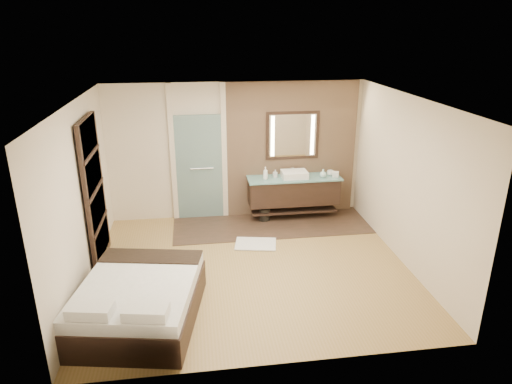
{
  "coord_description": "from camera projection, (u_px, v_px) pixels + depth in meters",
  "views": [
    {
      "loc": [
        -0.85,
        -6.45,
        3.72
      ],
      "look_at": [
        0.15,
        0.6,
        1.08
      ],
      "focal_mm": 32.0,
      "sensor_mm": 36.0,
      "label": 1
    }
  ],
  "objects": [
    {
      "name": "vanity",
      "position": [
        294.0,
        191.0,
        9.12
      ],
      "size": [
        1.85,
        0.55,
        0.88
      ],
      "color": "black",
      "rests_on": "stone_wall"
    },
    {
      "name": "soap_bottle_a",
      "position": [
        265.0,
        173.0,
        8.86
      ],
      "size": [
        0.12,
        0.12,
        0.24
      ],
      "primitive_type": "imported",
      "rotation": [
        0.0,
        0.0,
        -0.36
      ],
      "color": "white",
      "rests_on": "vanity"
    },
    {
      "name": "mirror_unit",
      "position": [
        293.0,
        136.0,
        8.97
      ],
      "size": [
        1.06,
        0.04,
        0.96
      ],
      "color": "black",
      "rests_on": "stone_wall"
    },
    {
      "name": "cup",
      "position": [
        330.0,
        173.0,
        9.12
      ],
      "size": [
        0.14,
        0.14,
        0.1
      ],
      "primitive_type": "imported",
      "rotation": [
        0.0,
        0.0,
        0.09
      ],
      "color": "white",
      "rests_on": "vanity"
    },
    {
      "name": "shoji_partition",
      "position": [
        95.0,
        192.0,
        7.21
      ],
      "size": [
        0.06,
        1.2,
        2.4
      ],
      "color": "black",
      "rests_on": "floor"
    },
    {
      "name": "tissue_box",
      "position": [
        336.0,
        174.0,
        9.03
      ],
      "size": [
        0.16,
        0.16,
        0.1
      ],
      "primitive_type": "cube",
      "rotation": [
        0.0,
        0.0,
        -0.38
      ],
      "color": "white",
      "rests_on": "vanity"
    },
    {
      "name": "frosted_door",
      "position": [
        199.0,
        163.0,
        8.94
      ],
      "size": [
        1.1,
        0.12,
        2.7
      ],
      "color": "#A0CAC9",
      "rests_on": "floor"
    },
    {
      "name": "tile_strip",
      "position": [
        271.0,
        225.0,
        8.95
      ],
      "size": [
        3.8,
        1.3,
        0.01
      ],
      "primitive_type": "cube",
      "color": "#32271B",
      "rests_on": "floor"
    },
    {
      "name": "bath_mat",
      "position": [
        256.0,
        244.0,
        8.15
      ],
      "size": [
        0.8,
        0.63,
        0.02
      ],
      "primitive_type": "cube",
      "rotation": [
        0.0,
        0.0,
        -0.2
      ],
      "color": "white",
      "rests_on": "floor"
    },
    {
      "name": "soap_bottle_c",
      "position": [
        323.0,
        173.0,
        8.98
      ],
      "size": [
        0.16,
        0.16,
        0.16
      ],
      "primitive_type": "imported",
      "rotation": [
        0.0,
        0.0,
        0.35
      ],
      "color": "#BDEDE8",
      "rests_on": "vanity"
    },
    {
      "name": "waste_bin",
      "position": [
        264.0,
        214.0,
        9.12
      ],
      "size": [
        0.25,
        0.25,
        0.27
      ],
      "primitive_type": "cylinder",
      "rotation": [
        0.0,
        0.0,
        0.19
      ],
      "color": "black",
      "rests_on": "floor"
    },
    {
      "name": "stone_wall",
      "position": [
        292.0,
        150.0,
        9.12
      ],
      "size": [
        2.6,
        0.08,
        2.7
      ],
      "primitive_type": "cube",
      "color": "tan",
      "rests_on": "floor"
    },
    {
      "name": "bed",
      "position": [
        139.0,
        301.0,
        6.0
      ],
      "size": [
        1.79,
        2.08,
        0.71
      ],
      "rotation": [
        0.0,
        0.0,
        -0.19
      ],
      "color": "black",
      "rests_on": "floor"
    },
    {
      "name": "floor",
      "position": [
        252.0,
        268.0,
        7.39
      ],
      "size": [
        5.0,
        5.0,
        0.0
      ],
      "primitive_type": "plane",
      "color": "olive",
      "rests_on": "ground"
    },
    {
      "name": "soap_bottle_b",
      "position": [
        275.0,
        173.0,
        8.98
      ],
      "size": [
        0.08,
        0.08,
        0.16
      ],
      "primitive_type": "imported",
      "rotation": [
        0.0,
        0.0,
        0.2
      ],
      "color": "#B2B2B2",
      "rests_on": "vanity"
    }
  ]
}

